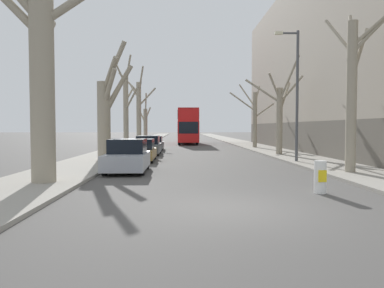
{
  "coord_description": "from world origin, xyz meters",
  "views": [
    {
      "loc": [
        -1.33,
        -9.32,
        2.05
      ],
      "look_at": [
        -0.0,
        32.6,
        0.2
      ],
      "focal_mm": 35.0,
      "sensor_mm": 36.0,
      "label": 1
    }
  ],
  "objects_px": {
    "street_tree_left_0": "(43,68)",
    "street_tree_left_4": "(145,123)",
    "parked_car_3": "(153,143)",
    "parked_car_1": "(140,151)",
    "street_tree_right_0": "(355,83)",
    "traffic_bollard": "(320,177)",
    "lamp_post": "(295,89)",
    "street_tree_right_2": "(254,116)",
    "parked_car_0": "(127,157)",
    "double_decker_bus": "(188,124)",
    "street_tree_right_1": "(280,113)",
    "parked_car_2": "(148,146)",
    "street_tree_left_3": "(139,109)",
    "street_tree_left_1": "(106,112)",
    "street_tree_left_2": "(126,109)"
  },
  "relations": [
    {
      "from": "parked_car_3",
      "to": "traffic_bollard",
      "type": "height_order",
      "value": "parked_car_3"
    },
    {
      "from": "street_tree_right_1",
      "to": "double_decker_bus",
      "type": "xyz_separation_m",
      "value": [
        -6.3,
        20.02,
        -0.65
      ]
    },
    {
      "from": "double_decker_bus",
      "to": "parked_car_1",
      "type": "relative_size",
      "value": 2.54
    },
    {
      "from": "street_tree_right_1",
      "to": "street_tree_right_2",
      "type": "bearing_deg",
      "value": 89.87
    },
    {
      "from": "double_decker_bus",
      "to": "parked_car_1",
      "type": "distance_m",
      "value": 24.45
    },
    {
      "from": "street_tree_left_4",
      "to": "lamp_post",
      "type": "bearing_deg",
      "value": -69.56
    },
    {
      "from": "parked_car_3",
      "to": "street_tree_right_1",
      "type": "bearing_deg",
      "value": -34.94
    },
    {
      "from": "street_tree_left_2",
      "to": "lamp_post",
      "type": "relative_size",
      "value": 1.06
    },
    {
      "from": "parked_car_3",
      "to": "lamp_post",
      "type": "relative_size",
      "value": 0.54
    },
    {
      "from": "parked_car_2",
      "to": "parked_car_1",
      "type": "bearing_deg",
      "value": -90.0
    },
    {
      "from": "street_tree_left_0",
      "to": "parked_car_2",
      "type": "relative_size",
      "value": 1.78
    },
    {
      "from": "street_tree_left_1",
      "to": "lamp_post",
      "type": "relative_size",
      "value": 0.95
    },
    {
      "from": "street_tree_left_3",
      "to": "traffic_bollard",
      "type": "distance_m",
      "value": 32.17
    },
    {
      "from": "street_tree_right_0",
      "to": "parked_car_1",
      "type": "bearing_deg",
      "value": 145.59
    },
    {
      "from": "street_tree_right_0",
      "to": "street_tree_left_1",
      "type": "bearing_deg",
      "value": 151.3
    },
    {
      "from": "street_tree_right_1",
      "to": "street_tree_left_2",
      "type": "bearing_deg",
      "value": 155.73
    },
    {
      "from": "street_tree_left_0",
      "to": "street_tree_right_0",
      "type": "relative_size",
      "value": 0.97
    },
    {
      "from": "street_tree_left_4",
      "to": "double_decker_bus",
      "type": "relative_size",
      "value": 0.64
    },
    {
      "from": "street_tree_left_3",
      "to": "street_tree_right_2",
      "type": "height_order",
      "value": "street_tree_left_3"
    },
    {
      "from": "street_tree_left_3",
      "to": "street_tree_left_4",
      "type": "distance_m",
      "value": 9.77
    },
    {
      "from": "street_tree_right_2",
      "to": "parked_car_0",
      "type": "relative_size",
      "value": 1.67
    },
    {
      "from": "street_tree_right_2",
      "to": "parked_car_1",
      "type": "xyz_separation_m",
      "value": [
        -9.7,
        -13.58,
        -2.51
      ]
    },
    {
      "from": "double_decker_bus",
      "to": "parked_car_3",
      "type": "distance_m",
      "value": 13.8
    },
    {
      "from": "street_tree_left_0",
      "to": "street_tree_right_1",
      "type": "height_order",
      "value": "street_tree_left_0"
    },
    {
      "from": "double_decker_bus",
      "to": "parked_car_0",
      "type": "relative_size",
      "value": 2.64
    },
    {
      "from": "parked_car_0",
      "to": "street_tree_right_2",
      "type": "bearing_deg",
      "value": 63.2
    },
    {
      "from": "parked_car_3",
      "to": "parked_car_0",
      "type": "bearing_deg",
      "value": -90.0
    },
    {
      "from": "double_decker_bus",
      "to": "street_tree_right_2",
      "type": "bearing_deg",
      "value": -59.11
    },
    {
      "from": "street_tree_left_4",
      "to": "parked_car_1",
      "type": "distance_m",
      "value": 29.04
    },
    {
      "from": "street_tree_left_4",
      "to": "parked_car_3",
      "type": "height_order",
      "value": "street_tree_left_4"
    },
    {
      "from": "street_tree_left_1",
      "to": "lamp_post",
      "type": "height_order",
      "value": "lamp_post"
    },
    {
      "from": "street_tree_left_0",
      "to": "parked_car_1",
      "type": "relative_size",
      "value": 1.92
    },
    {
      "from": "street_tree_left_4",
      "to": "street_tree_left_0",
      "type": "bearing_deg",
      "value": -90.05
    },
    {
      "from": "parked_car_1",
      "to": "parked_car_3",
      "type": "distance_m",
      "value": 10.89
    },
    {
      "from": "street_tree_right_2",
      "to": "parked_car_3",
      "type": "relative_size",
      "value": 1.6
    },
    {
      "from": "street_tree_left_3",
      "to": "street_tree_right_1",
      "type": "relative_size",
      "value": 1.22
    },
    {
      "from": "street_tree_left_0",
      "to": "street_tree_left_4",
      "type": "bearing_deg",
      "value": 89.95
    },
    {
      "from": "parked_car_3",
      "to": "parked_car_1",
      "type": "bearing_deg",
      "value": -90.0
    },
    {
      "from": "street_tree_right_1",
      "to": "street_tree_right_2",
      "type": "xyz_separation_m",
      "value": [
        0.02,
        9.45,
        0.06
      ]
    },
    {
      "from": "street_tree_left_3",
      "to": "parked_car_2",
      "type": "distance_m",
      "value": 14.34
    },
    {
      "from": "street_tree_left_3",
      "to": "parked_car_0",
      "type": "height_order",
      "value": "street_tree_left_3"
    },
    {
      "from": "street_tree_left_3",
      "to": "traffic_bollard",
      "type": "height_order",
      "value": "street_tree_left_3"
    },
    {
      "from": "street_tree_right_1",
      "to": "traffic_bollard",
      "type": "height_order",
      "value": "street_tree_right_1"
    },
    {
      "from": "street_tree_right_2",
      "to": "parked_car_2",
      "type": "distance_m",
      "value": 12.88
    },
    {
      "from": "street_tree_right_0",
      "to": "traffic_bollard",
      "type": "xyz_separation_m",
      "value": [
        -3.2,
        -4.59,
        -3.47
      ]
    },
    {
      "from": "lamp_post",
      "to": "traffic_bollard",
      "type": "xyz_separation_m",
      "value": [
        -2.21,
        -9.76,
        -3.72
      ]
    },
    {
      "from": "street_tree_left_1",
      "to": "street_tree_right_0",
      "type": "height_order",
      "value": "street_tree_right_0"
    },
    {
      "from": "street_tree_left_0",
      "to": "double_decker_bus",
      "type": "bearing_deg",
      "value": 80.26
    },
    {
      "from": "traffic_bollard",
      "to": "parked_car_0",
      "type": "bearing_deg",
      "value": 139.51
    },
    {
      "from": "parked_car_1",
      "to": "parked_car_2",
      "type": "distance_m",
      "value": 5.48
    }
  ]
}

